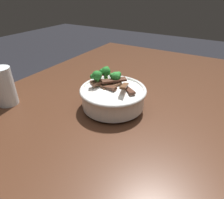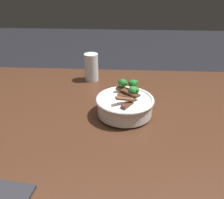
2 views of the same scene
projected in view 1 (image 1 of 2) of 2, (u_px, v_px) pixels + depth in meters
name	position (u px, v px, depth m)	size (l,w,h in m)	color
dining_table	(133.00, 140.00, 0.65)	(1.47, 1.07, 0.81)	#472819
rice_bowl	(113.00, 95.00, 0.63)	(0.21, 0.21, 0.12)	white
drinking_glass	(5.00, 89.00, 0.64)	(0.06, 0.06, 0.13)	white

